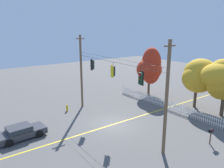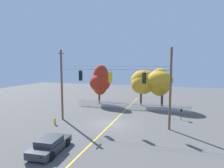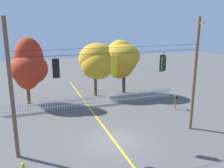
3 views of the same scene
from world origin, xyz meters
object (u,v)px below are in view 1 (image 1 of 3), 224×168
at_px(autumn_maple_near_fence, 150,67).
at_px(autumn_oak_far_east, 221,79).
at_px(parked_car, 21,132).
at_px(traffic_signal_northbound_secondary, 113,71).
at_px(autumn_maple_mid, 200,75).
at_px(fire_hydrant, 67,108).
at_px(traffic_signal_southbound_primary, 93,65).
at_px(traffic_signal_northbound_primary, 141,78).
at_px(roadside_mailbox, 211,132).

relative_size(autumn_maple_near_fence, autumn_oak_far_east, 1.09).
xyz_separation_m(autumn_oak_far_east, parked_car, (-7.22, -18.99, -3.51)).
bearing_deg(traffic_signal_northbound_secondary, autumn_maple_mid, 79.76).
relative_size(autumn_maple_mid, fire_hydrant, 7.52).
xyz_separation_m(autumn_oak_far_east, fire_hydrant, (-10.86, -12.95, -3.73)).
bearing_deg(fire_hydrant, parked_car, -58.94).
height_order(autumn_maple_mid, autumn_oak_far_east, autumn_oak_far_east).
xyz_separation_m(traffic_signal_southbound_primary, autumn_maple_near_fence, (-1.52, 10.41, -1.59)).
xyz_separation_m(traffic_signal_northbound_primary, autumn_oak_far_east, (1.04, 10.76, -1.29)).
bearing_deg(roadside_mailbox, autumn_oak_far_east, 114.96).
relative_size(traffic_signal_southbound_primary, traffic_signal_northbound_secondary, 0.92).
bearing_deg(fire_hydrant, roadside_mailbox, 24.72).
height_order(autumn_oak_far_east, roadside_mailbox, autumn_oak_far_east).
xyz_separation_m(traffic_signal_northbound_primary, roadside_mailbox, (4.09, 4.21, -4.29)).
distance_m(autumn_oak_far_east, roadside_mailbox, 7.82).
bearing_deg(traffic_signal_northbound_primary, autumn_maple_mid, 98.90).
bearing_deg(roadside_mailbox, traffic_signal_northbound_secondary, -151.68).
distance_m(autumn_maple_near_fence, autumn_maple_mid, 7.32).
bearing_deg(roadside_mailbox, fire_hydrant, -155.28).
bearing_deg(autumn_maple_near_fence, traffic_signal_northbound_secondary, -63.19).
relative_size(autumn_oak_far_east, parked_car, 1.48).
xyz_separation_m(traffic_signal_southbound_primary, autumn_maple_mid, (5.76, 11.18, -1.56)).
bearing_deg(autumn_maple_mid, fire_hydrant, -121.16).
xyz_separation_m(traffic_signal_southbound_primary, roadside_mailbox, (11.59, 4.23, -4.43)).
bearing_deg(autumn_oak_far_east, parked_car, -110.81).
bearing_deg(autumn_oak_far_east, autumn_maple_near_fence, -177.88).
xyz_separation_m(traffic_signal_northbound_secondary, autumn_maple_near_fence, (-5.26, 10.41, -1.46)).
bearing_deg(parked_car, autumn_maple_near_fence, 98.68).
bearing_deg(autumn_oak_far_east, roadside_mailbox, -65.04).
relative_size(autumn_maple_mid, parked_car, 1.42).
height_order(autumn_maple_near_fence, autumn_maple_mid, autumn_maple_near_fence).
distance_m(traffic_signal_northbound_primary, autumn_maple_mid, 11.38).
bearing_deg(traffic_signal_southbound_primary, parked_car, -80.84).
relative_size(traffic_signal_southbound_primary, autumn_maple_mid, 0.23).
bearing_deg(traffic_signal_southbound_primary, autumn_maple_near_fence, 98.31).
distance_m(parked_car, fire_hydrant, 7.06).
xyz_separation_m(autumn_maple_near_fence, roadside_mailbox, (13.11, -6.17, -2.84)).
bearing_deg(traffic_signal_northbound_secondary, autumn_maple_near_fence, 116.81).
distance_m(autumn_oak_far_east, fire_hydrant, 17.31).
distance_m(traffic_signal_southbound_primary, fire_hydrant, 6.06).
relative_size(traffic_signal_northbound_secondary, autumn_oak_far_east, 0.24).
bearing_deg(roadside_mailbox, traffic_signal_southbound_primary, -159.94).
distance_m(autumn_maple_near_fence, roadside_mailbox, 14.77).
height_order(traffic_signal_northbound_primary, autumn_maple_mid, traffic_signal_northbound_primary).
relative_size(autumn_maple_near_fence, fire_hydrant, 8.60).
xyz_separation_m(traffic_signal_southbound_primary, fire_hydrant, (-2.31, -2.17, -5.16)).
height_order(autumn_maple_near_fence, roadside_mailbox, autumn_maple_near_fence).
distance_m(autumn_maple_near_fence, autumn_oak_far_east, 10.07).
height_order(fire_hydrant, roadside_mailbox, roadside_mailbox).
height_order(traffic_signal_northbound_primary, roadside_mailbox, traffic_signal_northbound_primary).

